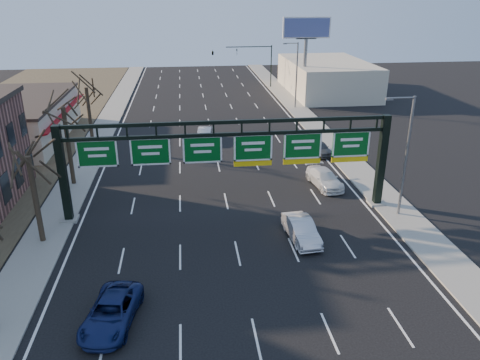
{
  "coord_description": "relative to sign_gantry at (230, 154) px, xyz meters",
  "views": [
    {
      "loc": [
        -2.94,
        -23.83,
        15.79
      ],
      "look_at": [
        0.7,
        6.53,
        3.2
      ],
      "focal_mm": 35.0,
      "sensor_mm": 36.0,
      "label": 1
    }
  ],
  "objects": [
    {
      "name": "car_white_wagon",
      "position": [
        8.51,
        4.09,
        -3.94
      ],
      "size": [
        2.63,
        5.02,
        1.39
      ],
      "primitive_type": "imported",
      "rotation": [
        0.0,
        0.0,
        0.15
      ],
      "color": "white",
      "rests_on": "ground"
    },
    {
      "name": "car_blue_suv",
      "position": [
        -7.24,
        -11.99,
        -3.95
      ],
      "size": [
        3.1,
        5.22,
        1.36
      ],
      "primitive_type": "imported",
      "rotation": [
        0.0,
        0.0,
        -0.18
      ],
      "color": "navy",
      "rests_on": "ground"
    },
    {
      "name": "car_silver_distant",
      "position": [
        -1.06,
        18.22,
        -3.94
      ],
      "size": [
        2.11,
        4.38,
        1.38
      ],
      "primitive_type": "imported",
      "rotation": [
        0.0,
        0.0,
        -0.16
      ],
      "color": "#BDBCC1",
      "rests_on": "ground"
    },
    {
      "name": "traffic_signal_mast",
      "position": [
        5.53,
        47.0,
        0.87
      ],
      "size": [
        10.16,
        0.54,
        7.0
      ],
      "color": "black",
      "rests_on": "ground"
    },
    {
      "name": "car_grey_far",
      "position": [
        10.34,
        12.22,
        -3.95
      ],
      "size": [
        2.4,
        4.26,
        1.37
      ],
      "primitive_type": "imported",
      "rotation": [
        0.0,
        0.0,
        0.2
      ],
      "color": "#3D4042",
      "rests_on": "ground"
    },
    {
      "name": "tree_mid",
      "position": [
        -12.96,
        7.0,
        3.23
      ],
      "size": [
        3.6,
        3.6,
        9.24
      ],
      "color": "#2D2219",
      "rests_on": "sidewalk_left"
    },
    {
      "name": "sign_gantry",
      "position": [
        0.0,
        0.0,
        0.0
      ],
      "size": [
        24.6,
        1.2,
        7.2
      ],
      "color": "black",
      "rests_on": "ground"
    },
    {
      "name": "tree_gantry",
      "position": [
        -12.96,
        -3.0,
        2.48
      ],
      "size": [
        3.6,
        3.6,
        8.48
      ],
      "color": "#2D2219",
      "rests_on": "sidewalk_left"
    },
    {
      "name": "sidewalk_right",
      "position": [
        12.64,
        12.0,
        -4.57
      ],
      "size": [
        3.0,
        120.0,
        0.12
      ],
      "primitive_type": "cube",
      "color": "gray",
      "rests_on": "ground"
    },
    {
      "name": "cream_strip",
      "position": [
        -21.64,
        21.0,
        -2.27
      ],
      "size": [
        10.9,
        18.4,
        4.7
      ],
      "color": "beige",
      "rests_on": "ground"
    },
    {
      "name": "tree_far",
      "position": [
        -12.96,
        17.0,
        2.86
      ],
      "size": [
        3.6,
        3.6,
        8.86
      ],
      "color": "#2D2219",
      "rests_on": "sidewalk_left"
    },
    {
      "name": "streetlight_far",
      "position": [
        12.31,
        32.0,
        0.45
      ],
      "size": [
        2.15,
        0.22,
        9.0
      ],
      "color": "slate",
      "rests_on": "sidewalk_right"
    },
    {
      "name": "car_silver_sedan",
      "position": [
        4.3,
        -4.76,
        -3.9
      ],
      "size": [
        1.94,
        4.57,
        1.47
      ],
      "primitive_type": "imported",
      "rotation": [
        0.0,
        0.0,
        0.09
      ],
      "color": "silver",
      "rests_on": "ground"
    },
    {
      "name": "streetlight_near",
      "position": [
        12.31,
        -2.0,
        0.45
      ],
      "size": [
        2.15,
        0.22,
        9.0
      ],
      "color": "slate",
      "rests_on": "sidewalk_right"
    },
    {
      "name": "building_right_distant",
      "position": [
        19.84,
        42.0,
        -2.13
      ],
      "size": [
        12.0,
        20.0,
        5.0
      ],
      "primitive_type": "cube",
      "color": "beige",
      "rests_on": "ground"
    },
    {
      "name": "ground",
      "position": [
        -0.16,
        -8.0,
        -4.63
      ],
      "size": [
        160.0,
        160.0,
        0.0
      ],
      "primitive_type": "plane",
      "color": "black",
      "rests_on": "ground"
    },
    {
      "name": "sidewalk_left",
      "position": [
        -12.96,
        12.0,
        -4.57
      ],
      "size": [
        3.0,
        120.0,
        0.12
      ],
      "primitive_type": "cube",
      "color": "gray",
      "rests_on": "ground"
    },
    {
      "name": "lane_markings",
      "position": [
        -0.16,
        12.0,
        -4.62
      ],
      "size": [
        21.6,
        120.0,
        0.01
      ],
      "primitive_type": "cube",
      "color": "white",
      "rests_on": "ground"
    },
    {
      "name": "billboard_right",
      "position": [
        14.84,
        36.98,
        4.43
      ],
      "size": [
        7.0,
        0.5,
        12.0
      ],
      "color": "slate",
      "rests_on": "ground"
    }
  ]
}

